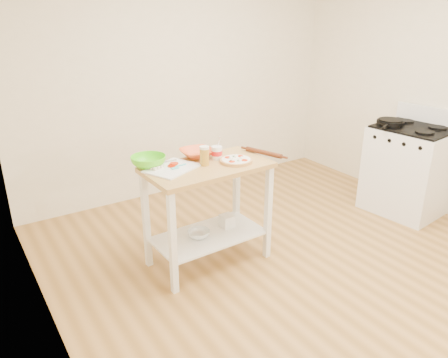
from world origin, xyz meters
name	(u,v)px	position (x,y,z in m)	size (l,w,h in m)	color
room_shell	(326,116)	(0.00, 0.00, 1.35)	(4.04, 4.54, 2.74)	#B08041
prep_island	(208,194)	(-0.65, 0.63, 0.64)	(1.04, 0.58, 0.90)	tan
gas_stove	(407,170)	(1.67, 0.34, 0.47)	(0.72, 0.81, 1.11)	white
skillet	(390,122)	(1.53, 0.54, 0.98)	(0.42, 0.28, 0.03)	black
pizza	(236,160)	(-0.41, 0.57, 0.92)	(0.27, 0.27, 0.04)	tan
cutting_board	(171,168)	(-0.93, 0.71, 0.91)	(0.49, 0.43, 0.04)	white
spatula	(178,167)	(-0.89, 0.69, 0.92)	(0.15, 0.06, 0.01)	#47C2CB
knife	(158,164)	(-0.99, 0.84, 0.92)	(0.27, 0.03, 0.01)	silver
orange_bowl	(197,153)	(-0.62, 0.85, 0.93)	(0.28, 0.28, 0.07)	#E65524
green_bowl	(148,161)	(-1.06, 0.86, 0.94)	(0.28, 0.28, 0.09)	#58E619
beer_pint	(204,156)	(-0.67, 0.65, 0.98)	(0.08, 0.08, 0.16)	#B58526
yogurt_tub	(217,153)	(-0.50, 0.72, 0.96)	(0.09, 0.09, 0.20)	white
rolling_pin	(264,153)	(-0.11, 0.58, 0.92)	(0.04, 0.04, 0.36)	#552713
shelf_glass_bowl	(199,234)	(-0.74, 0.64, 0.29)	(0.19, 0.19, 0.06)	silver
shelf_bin	(227,221)	(-0.43, 0.66, 0.32)	(0.11, 0.11, 0.11)	white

